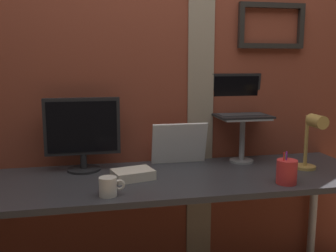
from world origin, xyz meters
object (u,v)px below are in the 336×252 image
monitor (82,130)px  pen_cup (287,172)px  desk_lamp (312,136)px  coffee_mug (109,186)px  laptop (239,104)px  whiteboard_panel (179,144)px

monitor → pen_cup: monitor is taller
monitor → desk_lamp: 1.24m
pen_cup → coffee_mug: 0.86m
laptop → coffee_mug: laptop is taller
pen_cup → coffee_mug: pen_cup is taller
monitor → laptop: 0.93m
whiteboard_panel → coffee_mug: bearing=-132.9°
whiteboard_panel → pen_cup: (0.43, -0.47, -0.06)m
laptop → pen_cup: 0.57m
laptop → desk_lamp: laptop is taller
monitor → whiteboard_panel: 0.56m
whiteboard_panel → coffee_mug: size_ratio=2.77×
whiteboard_panel → pen_cup: size_ratio=1.99×
whiteboard_panel → pen_cup: 0.64m
laptop → coffee_mug: size_ratio=2.70×
monitor → coffee_mug: (0.11, -0.43, -0.18)m
coffee_mug → laptop: bearing=31.8°
laptop → whiteboard_panel: size_ratio=0.97×
pen_cup → coffee_mug: (-0.86, -0.00, -0.02)m
whiteboard_panel → desk_lamp: 0.73m
monitor → whiteboard_panel: bearing=3.5°
desk_lamp → pen_cup: (-0.24, -0.17, -0.13)m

